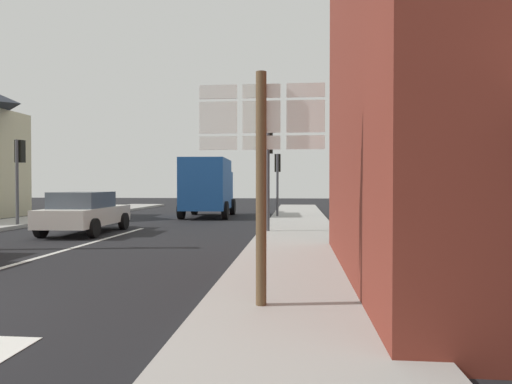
{
  "coord_description": "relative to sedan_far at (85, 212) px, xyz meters",
  "views": [
    {
      "loc": [
        6.06,
        -4.5,
        1.73
      ],
      "look_at": [
        4.5,
        11.86,
        1.45
      ],
      "focal_mm": 30.52,
      "sensor_mm": 36.0,
      "label": 1
    }
  ],
  "objects": [
    {
      "name": "traffic_light_near_left",
      "position": [
        -3.65,
        1.79,
        1.84
      ],
      "size": [
        0.3,
        0.49,
        3.52
      ],
      "color": "#47474C",
      "rests_on": "ground"
    },
    {
      "name": "traffic_light_near_right",
      "position": [
        6.46,
        0.31,
        1.98
      ],
      "size": [
        0.3,
        0.49,
        3.71
      ],
      "color": "#47474C",
      "rests_on": "ground"
    },
    {
      "name": "sedan_far",
      "position": [
        0.0,
        0.0,
        0.0
      ],
      "size": [
        2.11,
        4.27,
        1.47
      ],
      "color": "beige",
      "rests_on": "ground"
    },
    {
      "name": "sidewalk_right",
      "position": [
        7.51,
        -2.17,
        -0.69
      ],
      "size": [
        2.7,
        44.0,
        0.14
      ],
      "primitive_type": "cube",
      "color": "#9E9B96",
      "rests_on": "ground"
    },
    {
      "name": "traffic_light_far_right",
      "position": [
        6.46,
        7.38,
        1.66
      ],
      "size": [
        0.3,
        0.49,
        3.27
      ],
      "color": "#47474C",
      "rests_on": "ground"
    },
    {
      "name": "route_sign_post",
      "position": [
        6.99,
        -8.97,
        1.24
      ],
      "size": [
        1.66,
        0.14,
        3.2
      ],
      "color": "brown",
      "rests_on": "ground"
    },
    {
      "name": "delivery_truck",
      "position": [
        2.75,
        8.01,
        0.89
      ],
      "size": [
        2.66,
        5.09,
        3.05
      ],
      "color": "#19478C",
      "rests_on": "ground"
    },
    {
      "name": "ground_plane",
      "position": [
        1.4,
        -0.17,
        -0.76
      ],
      "size": [
        80.0,
        80.0,
        0.0
      ],
      "primitive_type": "plane",
      "color": "black"
    },
    {
      "name": "lane_centre_stripe",
      "position": [
        1.4,
        -4.17,
        -0.75
      ],
      "size": [
        0.16,
        12.0,
        0.01
      ],
      "primitive_type": "cube",
      "color": "silver",
      "rests_on": "ground"
    }
  ]
}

